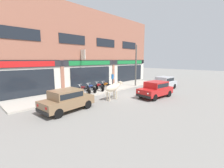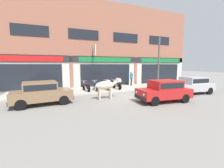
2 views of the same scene
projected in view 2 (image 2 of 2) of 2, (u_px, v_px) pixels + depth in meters
ground_plane at (133, 97)px, 11.74m from camera, size 90.00×90.00×0.00m
sidewalk at (113, 88)px, 15.41m from camera, size 19.00×3.66×0.12m
shop_building at (105, 47)px, 16.75m from camera, size 23.00×1.40×9.30m
cow at (106, 85)px, 10.81m from camera, size 2.15×0.54×1.61m
car_0 at (193, 84)px, 12.83m from camera, size 3.68×1.79×1.46m
car_1 at (164, 90)px, 10.07m from camera, size 3.72×1.91×1.46m
car_2 at (42, 92)px, 9.33m from camera, size 3.73×1.94×1.46m
motorcycle_0 at (86, 87)px, 13.58m from camera, size 0.52×1.81×0.88m
motorcycle_1 at (96, 86)px, 13.96m from camera, size 0.54×1.81×0.88m
motorcycle_2 at (107, 85)px, 14.42m from camera, size 0.64×1.79×0.88m
motorcycle_3 at (117, 85)px, 14.75m from camera, size 0.52×1.81×0.88m
pedestrian at (131, 77)px, 17.14m from camera, size 0.44×0.32×1.60m
utility_pole at (159, 63)px, 15.42m from camera, size 0.18×0.18×5.14m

